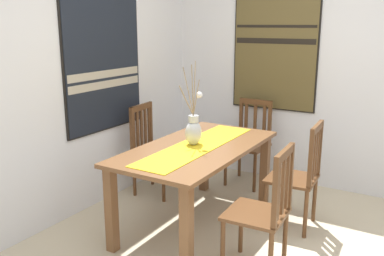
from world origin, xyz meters
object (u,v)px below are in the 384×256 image
(chair_1, at_px, (250,142))
(chair_2, at_px, (264,210))
(chair_3, at_px, (299,174))
(painting_on_back_wall, at_px, (103,63))
(painting_on_side_wall, at_px, (275,54))
(centerpiece_vase, at_px, (194,130))
(chair_0, at_px, (152,148))
(dining_table, at_px, (197,158))

(chair_1, relative_size, chair_2, 0.99)
(chair_3, height_order, painting_on_back_wall, painting_on_back_wall)
(chair_1, distance_m, painting_on_side_wall, 1.03)
(centerpiece_vase, distance_m, chair_1, 1.28)
(chair_2, distance_m, painting_on_back_wall, 2.18)
(chair_1, height_order, painting_on_side_wall, painting_on_side_wall)
(centerpiece_vase, bearing_deg, painting_on_side_wall, -6.40)
(chair_2, height_order, painting_on_back_wall, painting_on_back_wall)
(chair_1, xyz_separation_m, chair_2, (-1.64, -0.82, 0.00))
(painting_on_back_wall, distance_m, painting_on_side_wall, 1.91)
(centerpiece_vase, bearing_deg, chair_1, -1.18)
(centerpiece_vase, xyz_separation_m, chair_0, (0.41, 0.77, -0.39))
(chair_1, bearing_deg, dining_table, -179.20)
(chair_1, distance_m, chair_3, 1.14)
(dining_table, relative_size, centerpiece_vase, 2.28)
(dining_table, height_order, chair_1, chair_1)
(chair_0, bearing_deg, chair_2, -117.24)
(dining_table, xyz_separation_m, chair_0, (0.41, 0.81, -0.13))
(chair_2, distance_m, painting_on_side_wall, 2.26)
(centerpiece_vase, xyz_separation_m, chair_3, (0.42, -0.84, -0.39))
(chair_1, distance_m, painting_on_back_wall, 1.85)
(centerpiece_vase, height_order, painting_on_back_wall, painting_on_back_wall)
(chair_0, xyz_separation_m, chair_1, (0.81, -0.79, -0.01))
(painting_on_back_wall, height_order, painting_on_side_wall, painting_on_back_wall)
(painting_on_back_wall, bearing_deg, centerpiece_vase, -92.71)
(chair_2, relative_size, chair_3, 1.00)
(chair_0, distance_m, chair_2, 1.81)
(chair_0, relative_size, chair_2, 0.99)
(dining_table, xyz_separation_m, painting_on_side_wall, (1.52, -0.13, 0.83))
(dining_table, xyz_separation_m, chair_1, (1.22, 0.02, -0.14))
(chair_1, bearing_deg, chair_0, 135.55)
(painting_on_side_wall, bearing_deg, chair_0, 139.62)
(dining_table, height_order, chair_3, chair_3)
(chair_0, bearing_deg, painting_on_side_wall, -40.38)
(dining_table, bearing_deg, centerpiece_vase, 80.16)
(painting_on_back_wall, relative_size, painting_on_side_wall, 1.07)
(painting_on_back_wall, bearing_deg, chair_3, -79.09)
(chair_3, xyz_separation_m, painting_on_back_wall, (-0.37, 1.91, 0.92))
(painting_on_back_wall, bearing_deg, painting_on_side_wall, -40.39)
(chair_3, bearing_deg, chair_0, 90.43)
(dining_table, relative_size, chair_1, 1.74)
(painting_on_side_wall, bearing_deg, painting_on_back_wall, 139.61)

